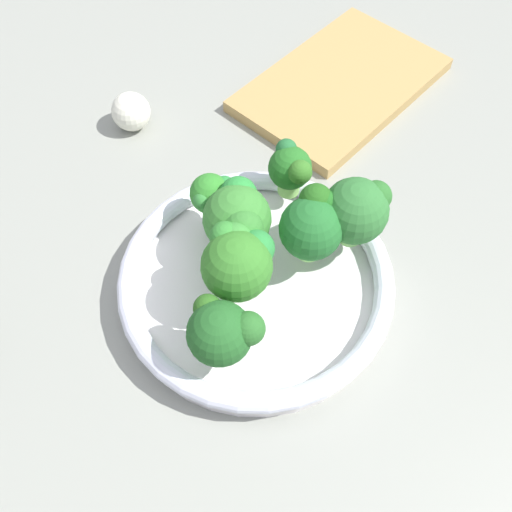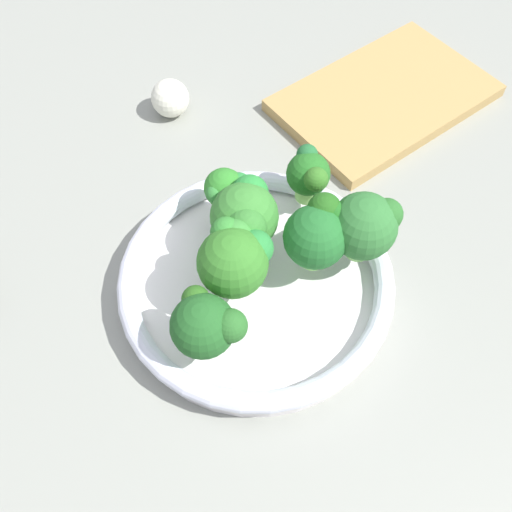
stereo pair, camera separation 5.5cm
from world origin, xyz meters
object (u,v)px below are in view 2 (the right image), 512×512
at_px(broccoli_floret_2, 226,189).
at_px(broccoli_floret_5, 233,258).
at_px(broccoli_floret_0, 206,325).
at_px(broccoli_floret_6, 367,225).
at_px(garlic_bulb, 170,98).
at_px(broccoli_floret_1, 318,235).
at_px(bowl, 256,282).
at_px(cutting_board, 384,98).
at_px(broccoli_floret_4, 244,217).
at_px(broccoli_floret_3, 309,174).

relative_size(broccoli_floret_2, broccoli_floret_5, 0.67).
height_order(broccoli_floret_0, broccoli_floret_6, broccoli_floret_6).
xyz_separation_m(broccoli_floret_6, garlic_bulb, (0.08, -0.31, -0.06)).
height_order(broccoli_floret_0, broccoli_floret_1, broccoli_floret_1).
height_order(bowl, broccoli_floret_2, broccoli_floret_2).
distance_m(broccoli_floret_1, broccoli_floret_6, 0.05).
height_order(broccoli_floret_1, cutting_board, broccoli_floret_1).
height_order(broccoli_floret_0, broccoli_floret_5, broccoli_floret_5).
xyz_separation_m(broccoli_floret_1, broccoli_floret_2, (0.05, -0.10, -0.01)).
xyz_separation_m(broccoli_floret_4, broccoli_floret_5, (0.03, 0.04, 0.01)).
bearing_deg(bowl, broccoli_floret_3, -147.25).
bearing_deg(broccoli_floret_4, broccoli_floret_5, 52.19).
relative_size(broccoli_floret_0, garlic_bulb, 1.38).
relative_size(broccoli_floret_0, broccoli_floret_1, 0.90).
bearing_deg(cutting_board, broccoli_floret_0, 31.95).
distance_m(bowl, cutting_board, 0.32).
bearing_deg(broccoli_floret_6, garlic_bulb, -76.17).
bearing_deg(broccoli_floret_5, broccoli_floret_4, -127.81).
bearing_deg(garlic_bulb, broccoli_floret_6, 103.83).
distance_m(bowl, broccoli_floret_2, 0.10).
relative_size(cutting_board, garlic_bulb, 5.62).
relative_size(broccoli_floret_0, broccoli_floret_5, 0.82).
bearing_deg(broccoli_floret_6, bowl, -13.81).
height_order(broccoli_floret_3, cutting_board, broccoli_floret_3).
relative_size(broccoli_floret_3, cutting_board, 0.23).
distance_m(bowl, broccoli_floret_3, 0.12).
xyz_separation_m(broccoli_floret_4, garlic_bulb, (-0.02, -0.24, -0.05)).
distance_m(broccoli_floret_0, broccoli_floret_1, 0.14).
relative_size(broccoli_floret_3, broccoli_floret_6, 0.79).
height_order(broccoli_floret_0, cutting_board, broccoli_floret_0).
xyz_separation_m(broccoli_floret_3, broccoli_floret_6, (-0.01, 0.08, 0.01)).
xyz_separation_m(bowl, broccoli_floret_5, (0.02, 0.00, 0.07)).
bearing_deg(bowl, broccoli_floret_2, -96.68).
relative_size(broccoli_floret_1, garlic_bulb, 1.53).
distance_m(broccoli_floret_5, garlic_bulb, 0.30).
bearing_deg(cutting_board, broccoli_floret_1, 40.36).
height_order(broccoli_floret_1, broccoli_floret_6, broccoli_floret_6).
distance_m(broccoli_floret_3, garlic_bulb, 0.24).
relative_size(bowl, broccoli_floret_5, 3.43).
relative_size(bowl, broccoli_floret_0, 4.19).
height_order(bowl, broccoli_floret_4, broccoli_floret_4).
xyz_separation_m(broccoli_floret_0, broccoli_floret_4, (-0.08, -0.08, 0.00)).
bearing_deg(broccoli_floret_3, bowl, 32.75).
distance_m(broccoli_floret_1, broccoli_floret_3, 0.08).
distance_m(broccoli_floret_0, broccoli_floret_5, 0.07).
distance_m(broccoli_floret_4, broccoli_floret_5, 0.05).
relative_size(broccoli_floret_2, broccoli_floret_6, 0.70).
distance_m(broccoli_floret_5, broccoli_floret_6, 0.13).
bearing_deg(cutting_board, broccoli_floret_3, 31.43).
bearing_deg(cutting_board, broccoli_floret_4, 26.39).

